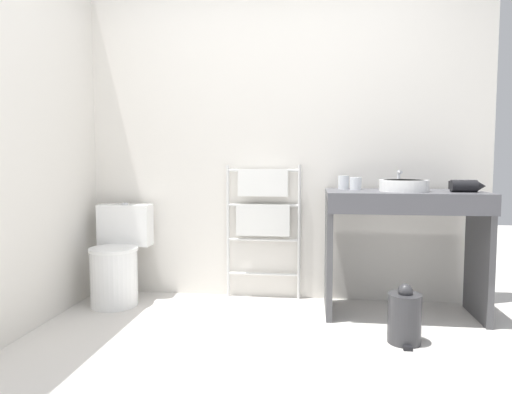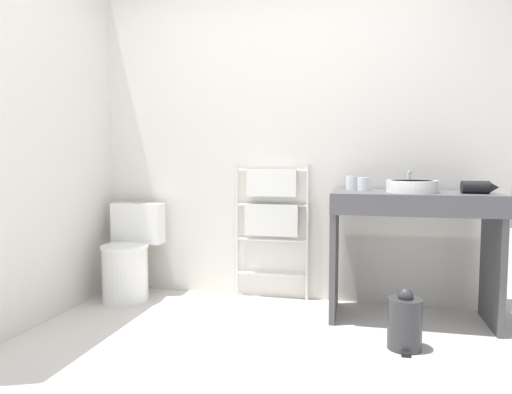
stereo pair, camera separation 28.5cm
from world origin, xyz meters
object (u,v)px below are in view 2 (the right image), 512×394
object	(u,v)px
toilet	(129,259)
trash_bin	(405,322)
sink_basin	(412,186)
cup_near_wall	(352,183)
towel_radiator	(271,210)
hair_dryer	(477,187)
cup_near_edge	(363,184)

from	to	relation	value
toilet	trash_bin	distance (m)	2.08
sink_basin	cup_near_wall	xyz separation A→B (m)	(-0.39, 0.19, 0.01)
towel_radiator	trash_bin	distance (m)	1.32
toilet	sink_basin	size ratio (longest dim) A/B	2.27
hair_dryer	trash_bin	distance (m)	0.99
cup_near_wall	toilet	bearing A→B (deg)	-174.65
toilet	hair_dryer	world-z (taller)	hair_dryer
towel_radiator	cup_near_wall	world-z (taller)	towel_radiator
toilet	cup_near_edge	size ratio (longest dim) A/B	8.36
sink_basin	cup_near_edge	size ratio (longest dim) A/B	3.68
towel_radiator	cup_near_edge	bearing A→B (deg)	-12.65
towel_radiator	cup_near_wall	bearing A→B (deg)	-8.61
toilet	cup_near_edge	xyz separation A→B (m)	(1.77, 0.10, 0.60)
toilet	cup_near_wall	distance (m)	1.79
cup_near_wall	trash_bin	distance (m)	1.07
toilet	cup_near_wall	world-z (taller)	cup_near_wall
sink_basin	cup_near_edge	xyz separation A→B (m)	(-0.31, 0.13, 0.00)
towel_radiator	trash_bin	world-z (taller)	towel_radiator
toilet	sink_basin	world-z (taller)	sink_basin
trash_bin	cup_near_wall	bearing A→B (deg)	115.26
cup_near_wall	trash_bin	xyz separation A→B (m)	(0.32, -0.68, -0.76)
cup_near_wall	hair_dryer	size ratio (longest dim) A/B	0.45
sink_basin	cup_near_wall	size ratio (longest dim) A/B	3.36
trash_bin	hair_dryer	bearing A→B (deg)	44.63
toilet	cup_near_wall	size ratio (longest dim) A/B	7.61
towel_radiator	cup_near_wall	size ratio (longest dim) A/B	10.64
cup_near_edge	hair_dryer	distance (m)	0.72
cup_near_wall	trash_bin	size ratio (longest dim) A/B	0.28
cup_near_wall	trash_bin	bearing A→B (deg)	-64.74
towel_radiator	sink_basin	distance (m)	1.06
sink_basin	hair_dryer	size ratio (longest dim) A/B	1.49
sink_basin	hair_dryer	distance (m)	0.39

